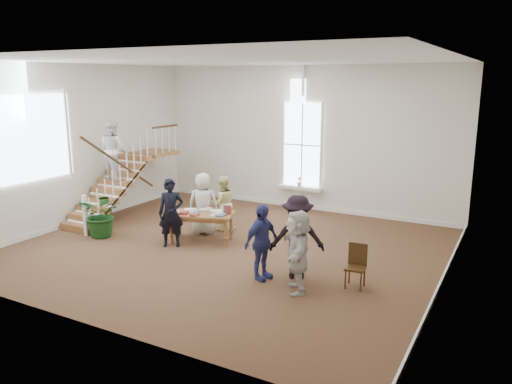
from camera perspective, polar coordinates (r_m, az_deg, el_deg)
The scene contains 12 objects.
ground at distance 12.41m, azimuth -3.12°, elevation -6.40°, with size 10.00×10.00×0.00m, color #4B311D.
room_shell at distance 16.05m, azimuth 5.10°, elevation -0.49°, with size 10.49×10.00×10.00m.
staircase at distance 15.22m, azimuth -15.76°, elevation 3.02°, with size 1.10×4.10×2.92m.
library_table at distance 12.76m, azimuth -6.24°, elevation -2.77°, with size 1.77×1.26×0.81m.
police_officer at distance 12.46m, azimuth -9.69°, elevation -2.37°, with size 0.62×0.41×1.71m, color black.
elderly_woman at distance 13.38m, azimuth -6.05°, elevation -1.32°, with size 0.81×0.53×1.66m, color silver.
person_yellow at distance 13.64m, azimuth -3.82°, elevation -1.30°, with size 0.74×0.58×1.52m, color #F7EE9A.
woman_cluster_a at distance 10.29m, azimuth 0.63°, elevation -5.74°, with size 0.94×0.39×1.61m, color navy.
woman_cluster_b at distance 10.41m, azimuth 4.73°, elevation -5.12°, with size 1.14×0.66×1.77m, color black.
woman_cluster_c at distance 9.75m, azimuth 4.78°, elevation -6.75°, with size 1.52×0.49×1.64m, color beige.
floor_plant at distance 13.70m, azimuth -17.18°, elevation -2.44°, with size 1.10×0.96×1.23m, color #123B14.
side_chair at distance 10.24m, azimuth 11.40°, elevation -8.00°, with size 0.41×0.41×0.88m.
Camera 1 is at (6.18, -9.96, 4.07)m, focal length 35.00 mm.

